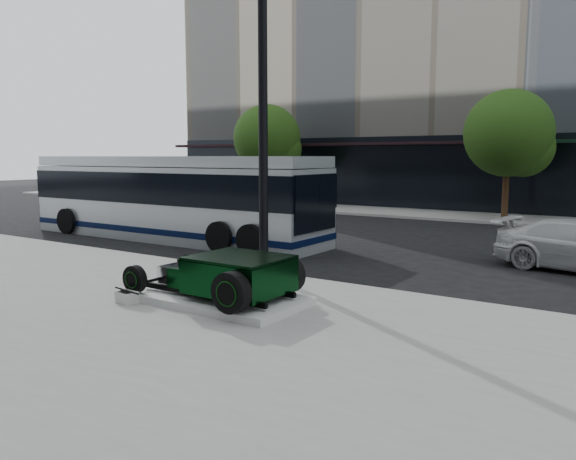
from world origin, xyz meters
The scene contains 8 objects.
ground centered at (0.00, 0.00, 0.00)m, with size 120.00×120.00×0.00m, color black.
sidewalk_far centered at (0.00, 14.00, 0.06)m, with size 70.00×4.00×0.12m, color gray.
street_trees centered at (1.15, 13.07, 3.77)m, with size 29.80×3.80×5.70m.
display_plinth centered at (-0.24, -4.87, 0.20)m, with size 3.40×1.80×0.15m, color silver.
hot_rod centered at (0.09, -4.87, 0.70)m, with size 3.22×2.00×0.81m.
info_plaque centered at (-1.67, -5.88, 0.24)m, with size 0.44×0.36×0.31m.
lamppost centered at (-1.09, -2.20, 3.50)m, with size 0.40×0.40×7.31m.
transit_bus centered at (-7.76, 1.31, 1.49)m, with size 12.12×2.88×2.92m.
Camera 1 is at (6.79, -12.92, 2.93)m, focal length 35.00 mm.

